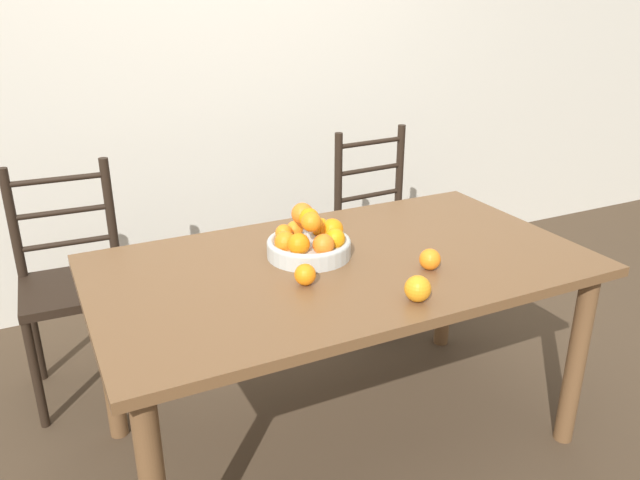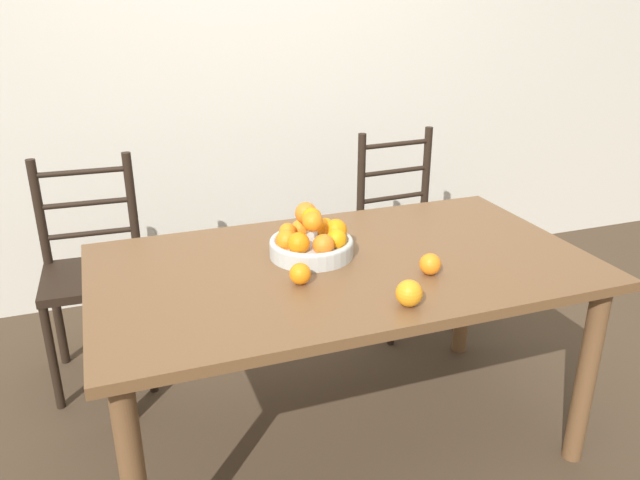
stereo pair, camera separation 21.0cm
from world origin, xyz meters
The scene contains 9 objects.
ground_plane centered at (0.00, 0.00, 0.00)m, with size 12.00×12.00×0.00m, color #423323.
wall_back centered at (0.00, 1.53, 1.30)m, with size 8.00×0.06×2.60m.
dining_table centered at (0.00, 0.00, 0.66)m, with size 1.71×0.95×0.75m.
fruit_bowl centered at (-0.09, 0.09, 0.81)m, with size 0.30×0.30×0.19m.
orange_loose_0 centered at (0.06, -0.36, 0.79)m, with size 0.08×0.08×0.08m.
orange_loose_1 centered at (0.23, -0.19, 0.79)m, with size 0.07×0.07×0.07m.
orange_loose_2 centered at (-0.19, -0.11, 0.79)m, with size 0.07×0.07×0.07m.
chair_left centered at (-0.84, 0.79, 0.48)m, with size 0.43×0.42×0.98m.
chair_right centered at (0.66, 0.79, 0.48)m, with size 0.44×0.42×0.98m.
Camera 2 is at (-0.75, -1.83, 1.63)m, focal length 35.00 mm.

